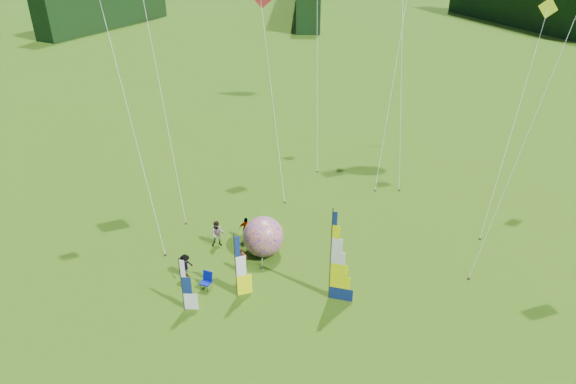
{
  "coord_description": "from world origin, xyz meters",
  "views": [
    {
      "loc": [
        -0.17,
        -18.89,
        18.11
      ],
      "look_at": [
        -1.0,
        4.0,
        5.5
      ],
      "focal_mm": 32.0,
      "sensor_mm": 36.0,
      "label": 1
    }
  ],
  "objects_px": {
    "bol_inflatable": "(263,237)",
    "spectator_d": "(246,229)",
    "camp_chair": "(206,281)",
    "side_banner_left": "(236,267)",
    "spectator_a": "(243,261)",
    "kite_whale": "(403,26)",
    "spectator_b": "(218,234)",
    "side_banner_far": "(182,285)",
    "spectator_c": "(185,266)",
    "feather_banner_main": "(331,257)"
  },
  "relations": [
    {
      "from": "side_banner_far",
      "to": "spectator_d",
      "type": "relative_size",
      "value": 1.98
    },
    {
      "from": "side_banner_left",
      "to": "spectator_a",
      "type": "distance_m",
      "value": 2.31
    },
    {
      "from": "spectator_b",
      "to": "side_banner_left",
      "type": "bearing_deg",
      "value": -75.46
    },
    {
      "from": "spectator_d",
      "to": "kite_whale",
      "type": "distance_m",
      "value": 19.43
    },
    {
      "from": "spectator_c",
      "to": "spectator_d",
      "type": "relative_size",
      "value": 0.95
    },
    {
      "from": "kite_whale",
      "to": "side_banner_far",
      "type": "bearing_deg",
      "value": -142.96
    },
    {
      "from": "side_banner_left",
      "to": "camp_chair",
      "type": "distance_m",
      "value": 2.29
    },
    {
      "from": "spectator_a",
      "to": "spectator_d",
      "type": "bearing_deg",
      "value": 96.2
    },
    {
      "from": "spectator_d",
      "to": "side_banner_far",
      "type": "bearing_deg",
      "value": 82.95
    },
    {
      "from": "spectator_b",
      "to": "spectator_c",
      "type": "distance_m",
      "value": 3.4
    },
    {
      "from": "bol_inflatable",
      "to": "spectator_c",
      "type": "relative_size",
      "value": 1.62
    },
    {
      "from": "spectator_c",
      "to": "kite_whale",
      "type": "xyz_separation_m",
      "value": [
        13.67,
        16.77,
        9.86
      ]
    },
    {
      "from": "side_banner_left",
      "to": "bol_inflatable",
      "type": "height_order",
      "value": "side_banner_left"
    },
    {
      "from": "camp_chair",
      "to": "kite_whale",
      "type": "relative_size",
      "value": 0.05
    },
    {
      "from": "feather_banner_main",
      "to": "bol_inflatable",
      "type": "relative_size",
      "value": 2.2
    },
    {
      "from": "bol_inflatable",
      "to": "spectator_a",
      "type": "relative_size",
      "value": 1.57
    },
    {
      "from": "spectator_d",
      "to": "kite_whale",
      "type": "xyz_separation_m",
      "value": [
        10.68,
        12.93,
        9.82
      ]
    },
    {
      "from": "spectator_d",
      "to": "camp_chair",
      "type": "height_order",
      "value": "spectator_d"
    },
    {
      "from": "side_banner_left",
      "to": "spectator_b",
      "type": "xyz_separation_m",
      "value": [
        -1.73,
        4.63,
        -1.03
      ]
    },
    {
      "from": "bol_inflatable",
      "to": "camp_chair",
      "type": "xyz_separation_m",
      "value": [
        -2.87,
        -3.4,
        -0.71
      ]
    },
    {
      "from": "spectator_a",
      "to": "kite_whale",
      "type": "xyz_separation_m",
      "value": [
        10.53,
        16.24,
        9.83
      ]
    },
    {
      "from": "spectator_c",
      "to": "spectator_d",
      "type": "distance_m",
      "value": 4.87
    },
    {
      "from": "feather_banner_main",
      "to": "spectator_c",
      "type": "height_order",
      "value": "feather_banner_main"
    },
    {
      "from": "spectator_a",
      "to": "spectator_b",
      "type": "xyz_separation_m",
      "value": [
        -1.82,
        2.6,
        0.08
      ]
    },
    {
      "from": "side_banner_left",
      "to": "spectator_c",
      "type": "relative_size",
      "value": 2.52
    },
    {
      "from": "spectator_b",
      "to": "side_banner_far",
      "type": "bearing_deg",
      "value": -104.5
    },
    {
      "from": "spectator_c",
      "to": "kite_whale",
      "type": "distance_m",
      "value": 23.78
    },
    {
      "from": "spectator_a",
      "to": "spectator_d",
      "type": "relative_size",
      "value": 0.99
    },
    {
      "from": "camp_chair",
      "to": "kite_whale",
      "type": "bearing_deg",
      "value": 74.67
    },
    {
      "from": "side_banner_left",
      "to": "spectator_a",
      "type": "bearing_deg",
      "value": 66.64
    },
    {
      "from": "spectator_c",
      "to": "spectator_d",
      "type": "xyz_separation_m",
      "value": [
        2.99,
        3.84,
        0.04
      ]
    },
    {
      "from": "spectator_a",
      "to": "spectator_c",
      "type": "relative_size",
      "value": 1.04
    },
    {
      "from": "spectator_a",
      "to": "spectator_c",
      "type": "height_order",
      "value": "spectator_a"
    },
    {
      "from": "side_banner_left",
      "to": "feather_banner_main",
      "type": "bearing_deg",
      "value": -20.49
    },
    {
      "from": "feather_banner_main",
      "to": "spectator_b",
      "type": "xyz_separation_m",
      "value": [
        -6.62,
        4.6,
        -1.82
      ]
    },
    {
      "from": "bol_inflatable",
      "to": "spectator_d",
      "type": "distance_m",
      "value": 1.9
    },
    {
      "from": "feather_banner_main",
      "to": "side_banner_far",
      "type": "distance_m",
      "value": 7.65
    },
    {
      "from": "bol_inflatable",
      "to": "side_banner_left",
      "type": "bearing_deg",
      "value": -105.94
    },
    {
      "from": "spectator_a",
      "to": "side_banner_far",
      "type": "bearing_deg",
      "value": -126.6
    },
    {
      "from": "feather_banner_main",
      "to": "spectator_b",
      "type": "bearing_deg",
      "value": 158.55
    },
    {
      "from": "spectator_b",
      "to": "spectator_c",
      "type": "xyz_separation_m",
      "value": [
        -1.32,
        -3.13,
        -0.11
      ]
    },
    {
      "from": "side_banner_far",
      "to": "spectator_c",
      "type": "bearing_deg",
      "value": 100.47
    },
    {
      "from": "spectator_a",
      "to": "spectator_c",
      "type": "distance_m",
      "value": 3.19
    },
    {
      "from": "side_banner_left",
      "to": "spectator_a",
      "type": "height_order",
      "value": "side_banner_left"
    },
    {
      "from": "kite_whale",
      "to": "camp_chair",
      "type": "bearing_deg",
      "value": -143.57
    },
    {
      "from": "spectator_a",
      "to": "camp_chair",
      "type": "bearing_deg",
      "value": -136.78
    },
    {
      "from": "side_banner_left",
      "to": "bol_inflatable",
      "type": "bearing_deg",
      "value": 53.22
    },
    {
      "from": "spectator_b",
      "to": "spectator_d",
      "type": "distance_m",
      "value": 1.82
    },
    {
      "from": "spectator_b",
      "to": "camp_chair",
      "type": "xyz_separation_m",
      "value": [
        -0.02,
        -4.13,
        -0.35
      ]
    },
    {
      "from": "side_banner_far",
      "to": "bol_inflatable",
      "type": "distance_m",
      "value": 6.28
    }
  ]
}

